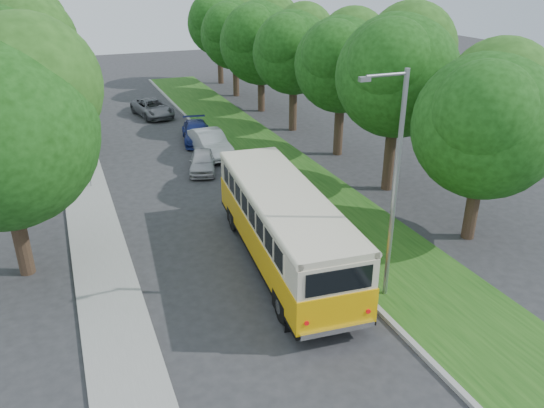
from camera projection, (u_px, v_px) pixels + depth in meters
name	position (u px, v px, depth m)	size (l,w,h in m)	color
ground	(247.00, 285.00, 19.53)	(120.00, 120.00, 0.00)	#2B2B2E
curb	(283.00, 214.00, 24.96)	(0.20, 70.00, 0.15)	gray
grass_verge	(328.00, 207.00, 25.77)	(4.50, 70.00, 0.13)	#1B4713
sidewalk	(98.00, 247.00, 22.09)	(2.20, 70.00, 0.12)	gray
treeline	(196.00, 50.00, 33.40)	(24.27, 41.91, 9.46)	#332319
lamppost_near	(393.00, 183.00, 17.07)	(1.71, 0.16, 8.00)	gray
lamppost_far	(71.00, 96.00, 29.76)	(1.71, 0.16, 7.50)	gray
warning_sign	(87.00, 157.00, 27.41)	(0.56, 0.10, 2.50)	gray
vintage_bus	(283.00, 228.00, 20.31)	(2.74, 10.65, 3.16)	#FFB608
car_silver	(203.00, 161.00, 30.21)	(1.43, 3.57, 1.22)	#AFAEB3
car_white	(210.00, 143.00, 32.74)	(1.62, 4.64, 1.53)	silver
car_blue	(197.00, 132.00, 35.31)	(1.82, 4.47, 1.30)	navy
car_grey	(152.00, 108.00, 41.31)	(2.21, 4.79, 1.33)	#5A5D62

